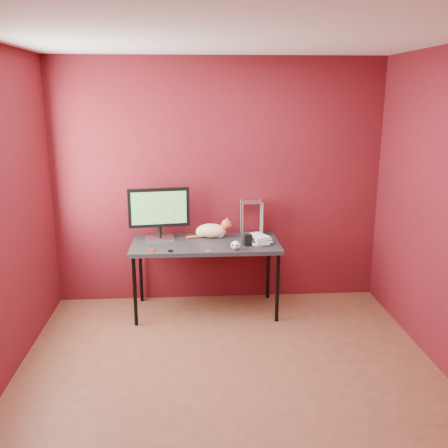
{
  "coord_description": "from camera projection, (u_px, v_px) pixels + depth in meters",
  "views": [
    {
      "loc": [
        -0.28,
        -3.5,
        2.21
      ],
      "look_at": [
        0.03,
        1.15,
        1.0
      ],
      "focal_mm": 40.0,
      "sensor_mm": 36.0,
      "label": 1
    }
  ],
  "objects": [
    {
      "name": "skull_mug",
      "position": [
        235.0,
        245.0,
        4.83
      ],
      "size": [
        0.09,
        0.09,
        0.09
      ],
      "rotation": [
        0.0,
        0.0,
        -0.25
      ],
      "color": "white",
      "rests_on": "desk"
    },
    {
      "name": "room",
      "position": [
        231.0,
        204.0,
        3.59
      ],
      "size": [
        3.52,
        3.52,
        2.61
      ],
      "color": "brown",
      "rests_on": "ground"
    },
    {
      "name": "cat",
      "position": [
        212.0,
        230.0,
        5.25
      ],
      "size": [
        0.47,
        0.22,
        0.22
      ],
      "rotation": [
        0.0,
        0.0,
        -0.18
      ],
      "color": "orange",
      "rests_on": "desk"
    },
    {
      "name": "washer",
      "position": [
        208.0,
        251.0,
        4.8
      ],
      "size": [
        0.05,
        0.05,
        0.0
      ],
      "primitive_type": "cylinder",
      "color": "silver",
      "rests_on": "desk"
    },
    {
      "name": "book_stack",
      "position": [
        252.0,
        198.0,
        4.92
      ],
      "size": [
        0.26,
        0.29,
        0.94
      ],
      "rotation": [
        0.0,
        0.0,
        0.37
      ],
      "color": "beige",
      "rests_on": "desk"
    },
    {
      "name": "black_gadget",
      "position": [
        171.0,
        251.0,
        4.78
      ],
      "size": [
        0.05,
        0.03,
        0.02
      ],
      "primitive_type": "cube",
      "rotation": [
        0.0,
        0.0,
        -0.21
      ],
      "color": "black",
      "rests_on": "desk"
    },
    {
      "name": "pocket_knife",
      "position": [
        150.0,
        250.0,
        4.81
      ],
      "size": [
        0.09,
        0.05,
        0.02
      ],
      "primitive_type": "cube",
      "rotation": [
        0.0,
        0.0,
        -0.24
      ],
      "color": "#A31A0C",
      "rests_on": "desk"
    },
    {
      "name": "speaker",
      "position": [
        247.0,
        240.0,
        4.98
      ],
      "size": [
        0.1,
        0.1,
        0.11
      ],
      "rotation": [
        0.0,
        0.0,
        0.26
      ],
      "color": "black",
      "rests_on": "desk"
    },
    {
      "name": "desk",
      "position": [
        206.0,
        247.0,
        5.1
      ],
      "size": [
        1.5,
        0.7,
        0.75
      ],
      "color": "black",
      "rests_on": "ground"
    },
    {
      "name": "monitor",
      "position": [
        159.0,
        211.0,
        5.11
      ],
      "size": [
        0.63,
        0.24,
        0.54
      ],
      "rotation": [
        0.0,
        0.0,
        0.14
      ],
      "color": "silver",
      "rests_on": "desk"
    },
    {
      "name": "wire_rack",
      "position": [
        252.0,
        218.0,
        5.31
      ],
      "size": [
        0.23,
        0.19,
        0.37
      ],
      "rotation": [
        0.0,
        0.0,
        0.01
      ],
      "color": "silver",
      "rests_on": "desk"
    }
  ]
}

